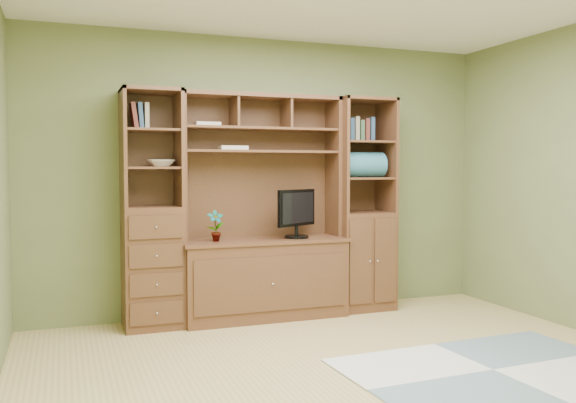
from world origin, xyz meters
name	(u,v)px	position (x,y,z in m)	size (l,w,h in m)	color
room	(364,180)	(0.00, 0.00, 1.30)	(4.60, 4.10, 2.64)	tan
center_hutch	(264,207)	(-0.12, 1.73, 1.02)	(1.54, 0.53, 2.05)	#53311D
left_tower	(152,209)	(-1.12, 1.77, 1.02)	(0.50, 0.45, 2.05)	#53311D
right_tower	(362,204)	(0.91, 1.77, 1.02)	(0.55, 0.45, 2.05)	#53311D
rug	(493,370)	(0.88, -0.22, 0.01)	(1.96, 1.31, 0.01)	#A6ADAC
monitor	(297,205)	(0.19, 1.70, 1.04)	(0.51, 0.23, 0.62)	black
orchid	(215,226)	(-0.58, 1.70, 0.87)	(0.15, 0.10, 0.28)	#9E5635
magazines	(233,148)	(-0.39, 1.82, 1.56)	(0.25, 0.18, 0.04)	beige
bowl	(161,163)	(-1.04, 1.77, 1.42)	(0.24, 0.24, 0.06)	silver
blanket_teal	(362,165)	(0.88, 1.73, 1.41)	(0.42, 0.24, 0.24)	#2D6577
blanket_red	(373,167)	(1.06, 1.85, 1.39)	(0.34, 0.19, 0.19)	brown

